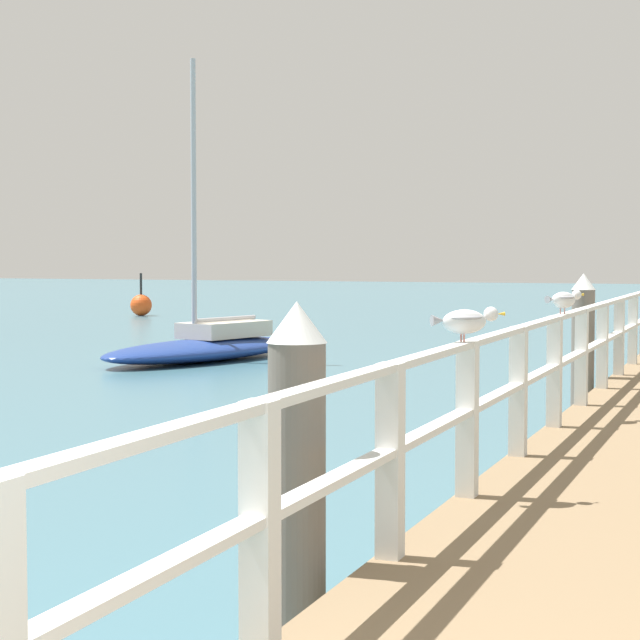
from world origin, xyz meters
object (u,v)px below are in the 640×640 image
at_px(dock_piling_near, 297,480).
at_px(boat_4, 206,345).
at_px(seagull_background, 564,299).
at_px(channel_buoy, 141,305).
at_px(dock_piling_far, 583,344).
at_px(seagull_foreground, 465,320).

relative_size(dock_piling_near, boat_4, 0.31).
height_order(seagull_background, channel_buoy, seagull_background).
bearing_deg(channel_buoy, seagull_background, -51.70).
bearing_deg(dock_piling_far, seagull_background, -84.16).
bearing_deg(dock_piling_far, boat_4, 147.58).
bearing_deg(dock_piling_near, dock_piling_far, 90.00).
distance_m(dock_piling_near, seagull_background, 5.43).
bearing_deg(channel_buoy, seagull_foreground, -55.86).
xyz_separation_m(dock_piling_near, boat_4, (-7.73, 14.04, -0.60)).
bearing_deg(seagull_foreground, dock_piling_far, 147.31).
distance_m(dock_piling_far, boat_4, 9.18).
bearing_deg(dock_piling_far, channel_buoy, 132.98).
xyz_separation_m(dock_piling_far, boat_4, (-7.73, 4.91, -0.60)).
bearing_deg(channel_buoy, dock_piling_far, -47.02).
bearing_deg(dock_piling_near, seagull_background, 85.91).
relative_size(dock_piling_far, seagull_foreground, 4.25).
bearing_deg(dock_piling_far, dock_piling_near, -90.00).
xyz_separation_m(seagull_background, channel_buoy, (-17.35, 21.97, -1.22)).
distance_m(boat_4, channel_buoy, 16.19).
bearing_deg(boat_4, dock_piling_near, 133.46).
distance_m(dock_piling_near, seagull_foreground, 1.92).
xyz_separation_m(seagull_foreground, seagull_background, (-0.00, 3.62, 0.00)).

